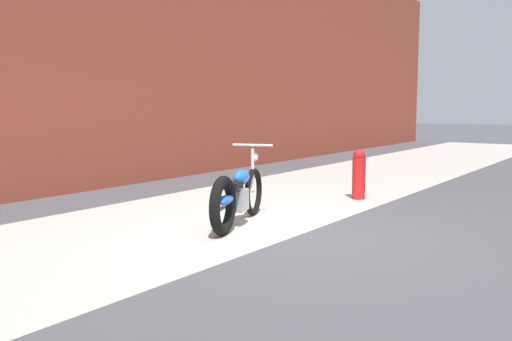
# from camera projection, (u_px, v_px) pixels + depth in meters

# --- Properties ---
(ground_plane) EXTENTS (80.00, 80.00, 0.00)m
(ground_plane) POSITION_uv_depth(u_px,v_px,m) (301.00, 235.00, 6.94)
(ground_plane) COLOR #47474C
(sidewalk_slab) EXTENTS (36.00, 3.50, 0.01)m
(sidewalk_slab) POSITION_uv_depth(u_px,v_px,m) (193.00, 218.00, 7.94)
(sidewalk_slab) COLOR #B2ADA3
(sidewalk_slab) RESTS_ON ground
(brick_building_wall) EXTENTS (36.00, 0.50, 5.82)m
(brick_building_wall) POSITION_uv_depth(u_px,v_px,m) (36.00, 25.00, 9.57)
(brick_building_wall) COLOR brown
(brick_building_wall) RESTS_ON ground
(motorcycle_blue) EXTENTS (1.93, 0.87, 1.03)m
(motorcycle_blue) POSITION_uv_depth(u_px,v_px,m) (236.00, 197.00, 7.32)
(motorcycle_blue) COLOR black
(motorcycle_blue) RESTS_ON ground
(fire_hydrant) EXTENTS (0.22, 0.22, 0.84)m
(fire_hydrant) POSITION_uv_depth(u_px,v_px,m) (359.00, 174.00, 9.47)
(fire_hydrant) COLOR red
(fire_hydrant) RESTS_ON ground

